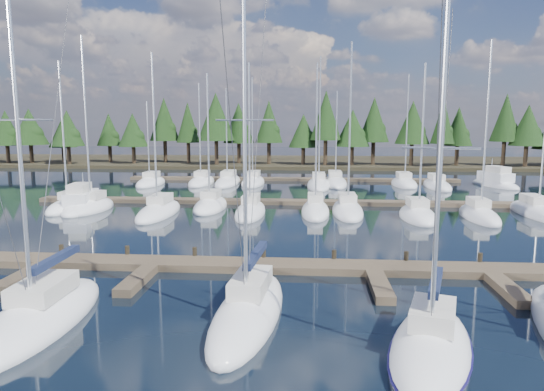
# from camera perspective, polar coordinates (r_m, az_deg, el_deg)

# --- Properties ---
(ground) EXTENTS (260.00, 260.00, 0.00)m
(ground) POSITION_cam_1_polar(r_m,az_deg,el_deg) (38.64, 0.57, -3.42)
(ground) COLOR black
(ground) RESTS_ON ground
(far_shore) EXTENTS (220.00, 30.00, 0.60)m
(far_shore) POSITION_cam_1_polar(r_m,az_deg,el_deg) (98.05, 2.98, 3.97)
(far_shore) COLOR #2C2618
(far_shore) RESTS_ON ground
(main_dock) EXTENTS (44.00, 6.13, 0.90)m
(main_dock) POSITION_cam_1_polar(r_m,az_deg,el_deg) (26.38, -1.33, -8.63)
(main_dock) COLOR brown
(main_dock) RESTS_ON ground
(back_docks) EXTENTS (50.00, 21.80, 0.40)m
(back_docks) POSITION_cam_1_polar(r_m,az_deg,el_deg) (57.88, 1.90, 0.76)
(back_docks) COLOR brown
(back_docks) RESTS_ON ground
(front_sailboat_2) EXTENTS (3.19, 9.15, 14.70)m
(front_sailboat_2) POSITION_cam_1_polar(r_m,az_deg,el_deg) (22.03, -25.68, -12.77)
(front_sailboat_2) COLOR white
(front_sailboat_2) RESTS_ON ground
(front_sailboat_3) EXTENTS (3.24, 9.55, 14.69)m
(front_sailboat_3) POSITION_cam_1_polar(r_m,az_deg,el_deg) (20.60, -2.75, -13.37)
(front_sailboat_3) COLOR white
(front_sailboat_3) RESTS_ON ground
(front_sailboat_4) EXTENTS (4.93, 8.19, 13.05)m
(front_sailboat_4) POSITION_cam_1_polar(r_m,az_deg,el_deg) (18.40, 18.19, -16.61)
(front_sailboat_4) COLOR white
(front_sailboat_4) RESTS_ON ground
(back_sailboat_rows) EXTENTS (44.77, 33.23, 16.90)m
(back_sailboat_rows) POSITION_cam_1_polar(r_m,az_deg,el_deg) (53.42, 1.90, 0.18)
(back_sailboat_rows) COLOR white
(back_sailboat_rows) RESTS_ON ground
(motor_yacht_left) EXTENTS (4.11, 8.61, 4.12)m
(motor_yacht_left) POSITION_cam_1_polar(r_m,az_deg,el_deg) (48.28, -21.50, -1.06)
(motor_yacht_left) COLOR white
(motor_yacht_left) RESTS_ON ground
(motor_yacht_right) EXTENTS (5.17, 8.96, 4.25)m
(motor_yacht_right) POSITION_cam_1_polar(r_m,az_deg,el_deg) (68.36, 24.78, 1.40)
(motor_yacht_right) COLOR white
(motor_yacht_right) RESTS_ON ground
(tree_line) EXTENTS (185.02, 11.38, 13.14)m
(tree_line) POSITION_cam_1_polar(r_m,az_deg,el_deg) (88.01, 2.20, 8.06)
(tree_line) COLOR black
(tree_line) RESTS_ON far_shore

